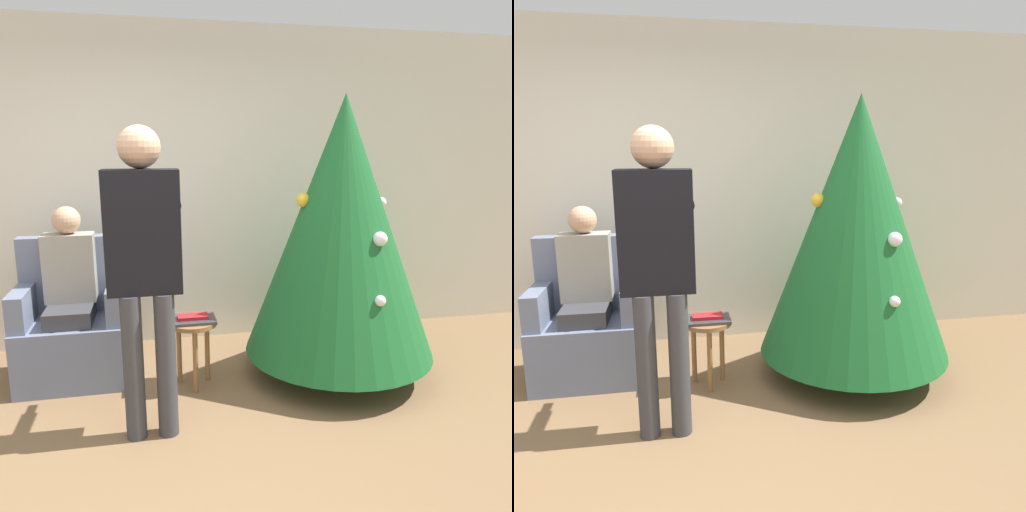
# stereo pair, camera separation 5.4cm
# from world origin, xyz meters

# --- Properties ---
(ground_plane) EXTENTS (14.00, 14.00, 0.00)m
(ground_plane) POSITION_xyz_m (0.00, 0.00, 0.00)
(ground_plane) COLOR brown
(wall_back) EXTENTS (8.00, 0.06, 2.70)m
(wall_back) POSITION_xyz_m (0.00, 2.23, 1.35)
(wall_back) COLOR silver
(wall_back) RESTS_ON ground_plane
(christmas_tree) EXTENTS (1.40, 1.40, 2.06)m
(christmas_tree) POSITION_xyz_m (1.40, 1.24, 1.12)
(christmas_tree) COLOR brown
(christmas_tree) RESTS_ON ground_plane
(armchair) EXTENTS (0.76, 0.60, 1.04)m
(armchair) POSITION_xyz_m (-0.55, 1.58, 0.37)
(armchair) COLOR slate
(armchair) RESTS_ON ground_plane
(person_seated) EXTENTS (0.36, 0.46, 1.28)m
(person_seated) POSITION_xyz_m (-0.55, 1.56, 0.71)
(person_seated) COLOR #38383D
(person_seated) RESTS_ON ground_plane
(person_standing) EXTENTS (0.43, 0.57, 1.82)m
(person_standing) POSITION_xyz_m (0.00, 0.71, 1.10)
(person_standing) COLOR #38383D
(person_standing) RESTS_ON ground_plane
(side_stool) EXTENTS (0.34, 0.34, 0.49)m
(side_stool) POSITION_xyz_m (0.31, 1.25, 0.39)
(side_stool) COLOR olive
(side_stool) RESTS_ON ground_plane
(laptop) EXTENTS (0.32, 0.23, 0.02)m
(laptop) POSITION_xyz_m (0.31, 1.25, 0.50)
(laptop) COLOR #38383D
(laptop) RESTS_ON side_stool
(book) EXTENTS (0.21, 0.11, 0.02)m
(book) POSITION_xyz_m (0.31, 1.25, 0.52)
(book) COLOR #B21E23
(book) RESTS_ON laptop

